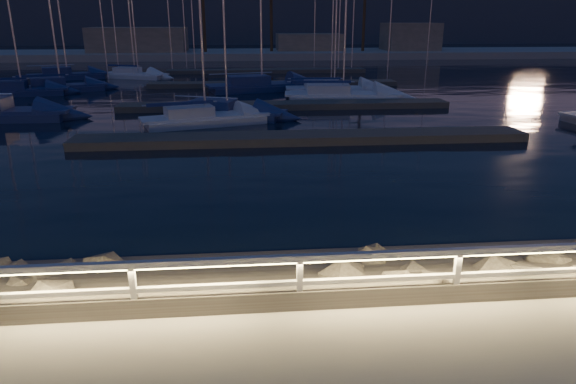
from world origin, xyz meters
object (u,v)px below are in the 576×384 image
at_px(sailboat_m, 66,75).
at_px(sailboat_f, 202,117).
at_px(sailboat_c, 224,111).
at_px(sailboat_g, 340,95).
at_px(guard_rail, 403,265).
at_px(sailboat_i, 20,90).
at_px(sailboat_k, 259,85).
at_px(sailboat_e, 58,87).
at_px(sailboat_l, 331,89).
at_px(sailboat_n, 133,74).

bearing_deg(sailboat_m, sailboat_f, -79.29).
distance_m(sailboat_c, sailboat_g, 10.15).
relative_size(guard_rail, sailboat_i, 3.82).
bearing_deg(sailboat_f, sailboat_k, 57.68).
bearing_deg(sailboat_i, sailboat_c, -43.74).
relative_size(sailboat_e, sailboat_l, 0.93).
xyz_separation_m(sailboat_g, sailboat_i, (-24.45, 5.06, -0.02)).
xyz_separation_m(guard_rail, sailboat_f, (-5.11, 20.78, -0.96)).
height_order(sailboat_g, sailboat_l, sailboat_g).
relative_size(sailboat_e, sailboat_k, 0.78).
height_order(sailboat_e, sailboat_m, sailboat_m).
bearing_deg(sailboat_n, sailboat_e, -89.40).
relative_size(guard_rail, sailboat_g, 3.07).
bearing_deg(sailboat_g, sailboat_l, 94.70).
bearing_deg(sailboat_f, sailboat_l, 34.19).
relative_size(sailboat_f, sailboat_g, 0.85).
xyz_separation_m(sailboat_f, sailboat_g, (9.44, 8.12, 0.02)).
xyz_separation_m(sailboat_k, sailboat_m, (-18.79, 10.32, -0.02)).
bearing_deg(sailboat_k, sailboat_c, -116.82).
bearing_deg(sailboat_e, sailboat_n, 46.12).
xyz_separation_m(sailboat_c, sailboat_l, (8.31, 9.80, 0.00)).
xyz_separation_m(sailboat_g, sailboat_m, (-24.45, 16.38, 0.01)).
bearing_deg(sailboat_m, sailboat_i, -110.76).
bearing_deg(guard_rail, sailboat_i, 120.64).
distance_m(guard_rail, sailboat_f, 21.42).
bearing_deg(guard_rail, sailboat_c, 99.66).
bearing_deg(sailboat_f, sailboat_c, 44.19).
height_order(sailboat_g, sailboat_n, sailboat_g).
distance_m(sailboat_f, sailboat_i, 19.98).
distance_m(sailboat_c, sailboat_f, 2.51).
height_order(sailboat_e, sailboat_n, sailboat_e).
relative_size(sailboat_f, sailboat_n, 1.05).
bearing_deg(sailboat_m, sailboat_l, -47.80).
xyz_separation_m(sailboat_g, sailboat_l, (0.07, 3.88, -0.04)).
bearing_deg(guard_rail, sailboat_l, 82.36).
bearing_deg(sailboat_f, sailboat_g, 23.29).
xyz_separation_m(sailboat_c, sailboat_m, (-16.21, 22.30, 0.05)).
xyz_separation_m(sailboat_l, sailboat_n, (-18.02, 12.96, 0.01)).
distance_m(sailboat_c, sailboat_n, 24.74).
xyz_separation_m(guard_rail, sailboat_k, (-1.34, 34.97, -0.91)).
xyz_separation_m(sailboat_e, sailboat_g, (22.12, -6.91, 0.00)).
bearing_deg(sailboat_i, sailboat_e, 28.82).
height_order(sailboat_e, sailboat_i, sailboat_e).
height_order(sailboat_i, sailboat_k, sailboat_k).
height_order(sailboat_f, sailboat_n, sailboat_f).
bearing_deg(sailboat_n, sailboat_g, -19.82).
relative_size(sailboat_f, sailboat_i, 1.06).
xyz_separation_m(sailboat_e, sailboat_f, (12.68, -15.03, -0.02)).
relative_size(sailboat_c, sailboat_e, 0.99).
distance_m(guard_rail, sailboat_l, 33.10).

